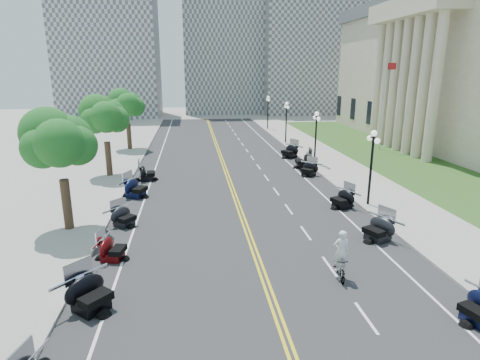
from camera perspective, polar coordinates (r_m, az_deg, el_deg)
name	(u,v)px	position (r m, az deg, el deg)	size (l,w,h in m)	color
ground	(249,236)	(22.22, 1.29, -7.94)	(160.00, 160.00, 0.00)	gray
road	(231,186)	(31.58, -1.28, -0.80)	(16.00, 90.00, 0.01)	#333335
centerline_yellow_a	(230,186)	(31.57, -1.50, -0.79)	(0.12, 90.00, 0.00)	yellow
centerline_yellow_b	(233,185)	(31.59, -1.06, -0.78)	(0.12, 90.00, 0.00)	yellow
edge_line_north	(310,183)	(32.80, 9.91, -0.40)	(0.12, 90.00, 0.00)	white
edge_line_south	(148,188)	(31.63, -12.90, -1.15)	(0.12, 90.00, 0.00)	white
lane_dash_4	(366,318)	(16.23, 17.49, -18.16)	(0.12, 2.00, 0.00)	white
lane_dash_5	(330,266)	(19.42, 12.63, -11.91)	(0.12, 2.00, 0.00)	white
lane_dash_6	(306,233)	(22.86, 9.33, -7.43)	(0.12, 2.00, 0.00)	white
lane_dash_7	(289,209)	(26.46, 6.95, -4.13)	(0.12, 2.00, 0.00)	white
lane_dash_8	(276,191)	(30.16, 5.16, -1.63)	(0.12, 2.00, 0.00)	white
lane_dash_9	(266,178)	(33.93, 3.77, 0.33)	(0.12, 2.00, 0.00)	white
lane_dash_10	(259,167)	(37.75, 2.66, 1.89)	(0.12, 2.00, 0.00)	white
lane_dash_11	(252,158)	(41.60, 1.75, 3.16)	(0.12, 2.00, 0.00)	white
lane_dash_12	(247,150)	(45.47, 0.99, 4.22)	(0.12, 2.00, 0.00)	white
lane_dash_13	(242,144)	(49.37, 0.36, 5.11)	(0.12, 2.00, 0.00)	white
lane_dash_14	(239,139)	(53.28, -0.19, 5.87)	(0.12, 2.00, 0.00)	white
lane_dash_15	(235,134)	(57.21, -0.66, 6.52)	(0.12, 2.00, 0.00)	white
lane_dash_16	(233,130)	(61.14, -1.07, 7.09)	(0.12, 2.00, 0.00)	white
lane_dash_17	(230,127)	(65.08, -1.44, 7.59)	(0.12, 2.00, 0.00)	white
lane_dash_18	(228,124)	(69.03, -1.76, 8.04)	(0.12, 2.00, 0.00)	white
lane_dash_19	(226,121)	(72.99, -2.05, 8.43)	(0.12, 2.00, 0.00)	white
sidewalk_north	(359,180)	(34.18, 16.52, -0.06)	(5.00, 90.00, 0.15)	#9E9991
sidewalk_south	(93,189)	(32.32, -20.15, -1.25)	(5.00, 90.00, 0.15)	#9E9991
lawn	(392,158)	(44.19, 20.84, 2.93)	(9.00, 60.00, 0.10)	#356023
distant_block_a	(109,47)	(83.67, -18.13, 17.51)	(18.00, 14.00, 26.00)	gray
distant_block_b	(222,39)	(88.69, -2.54, 19.35)	(16.00, 12.00, 30.00)	gray
distant_block_c	(309,59)	(88.80, 9.82, 16.56)	(20.00, 14.00, 22.00)	gray
street_lamp_2	(371,168)	(27.51, 18.12, 1.59)	(0.50, 1.20, 4.90)	black
street_lamp_3	(316,138)	(38.49, 10.70, 5.83)	(0.50, 1.20, 4.90)	black
street_lamp_4	(286,122)	(49.94, 6.58, 8.13)	(0.50, 1.20, 4.90)	black
street_lamp_5	(268,113)	(61.60, 3.99, 9.55)	(0.50, 1.20, 4.90)	black
flagpole	(383,106)	(47.26, 19.73, 9.87)	(1.10, 0.20, 10.00)	silver
tree_2	(60,148)	(23.64, -24.22, 4.17)	(4.80, 4.80, 9.20)	#235619
tree_3	(105,121)	(35.15, -18.62, 7.96)	(4.80, 4.80, 9.20)	#235619
tree_4	(127,108)	(46.90, -15.77, 9.85)	(4.80, 4.80, 9.20)	#235619
motorcycle_n_5	(378,228)	(22.60, 19.07, -6.45)	(2.04, 2.04, 1.43)	black
motorcycle_n_6	(342,198)	(27.18, 14.37, -2.50)	(1.93, 1.93, 1.35)	black
motorcycle_n_8	(309,168)	(34.86, 9.77, 1.63)	(1.86, 1.86, 1.30)	black
motorcycle_n_9	(304,160)	(37.55, 9.04, 2.81)	(2.17, 2.17, 1.52)	black
motorcycle_n_10	(290,150)	(41.88, 7.09, 4.19)	(2.19, 2.19, 1.53)	black
motorcycle_s_4	(90,292)	(16.58, -20.56, -14.72)	(2.14, 2.14, 1.50)	black
motorcycle_s_5	(112,248)	(20.28, -17.74, -9.14)	(1.79, 1.79, 1.25)	#590A0C
motorcycle_s_6	(124,216)	(24.30, -16.21, -4.90)	(1.80, 1.80, 1.26)	black
motorcycle_s_7	(136,187)	(29.49, -14.63, -0.99)	(2.12, 2.12, 1.49)	black
motorcycle_s_8	(147,172)	(33.76, -13.12, 1.10)	(2.03, 2.03, 1.42)	black
bicycle	(340,267)	(18.32, 14.01, -11.97)	(0.49, 1.72, 1.03)	#A51414
cyclist_rider	(342,236)	(17.71, 14.32, -7.76)	(0.69, 0.45, 1.89)	white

